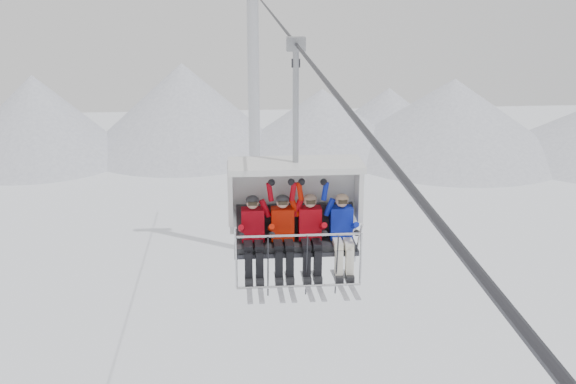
{
  "coord_description": "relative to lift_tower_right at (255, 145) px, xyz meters",
  "views": [
    {
      "loc": [
        -1.0,
        -13.13,
        14.54
      ],
      "look_at": [
        0.0,
        0.0,
        10.33
      ],
      "focal_mm": 45.0,
      "sensor_mm": 36.0,
      "label": 1
    }
  ],
  "objects": [
    {
      "name": "chairlift_carrier",
      "position": [
        0.0,
        -23.52,
        4.87
      ],
      "size": [
        2.23,
        1.17,
        3.98
      ],
      "color": "black",
      "rests_on": "haul_cable"
    },
    {
      "name": "skier_center_left",
      "position": [
        -0.22,
        -23.83,
        4.4
      ],
      "size": [
        0.38,
        1.69,
        1.54
      ],
      "color": "red",
      "rests_on": "chairlift_carrier"
    },
    {
      "name": "lift_tower_right",
      "position": [
        0.0,
        0.0,
        0.0
      ],
      "size": [
        2.0,
        1.8,
        13.48
      ],
      "color": "#B5B8BD",
      "rests_on": "ground"
    },
    {
      "name": "skier_far_right",
      "position": [
        0.78,
        -23.83,
        4.4
      ],
      "size": [
        0.38,
        1.69,
        1.53
      ],
      "color": "#0D20AE",
      "rests_on": "chairlift_carrier"
    },
    {
      "name": "haul_cable",
      "position": [
        0.0,
        -22.0,
        7.52
      ],
      "size": [
        0.06,
        50.0,
        0.06
      ],
      "primitive_type": "cylinder",
      "rotation": [
        1.57,
        0.0,
        0.0
      ],
      "color": "#2C2C31",
      "rests_on": "lift_tower_left"
    },
    {
      "name": "skier_center_right",
      "position": [
        0.24,
        -23.83,
        4.4
      ],
      "size": [
        0.38,
        1.69,
        1.54
      ],
      "color": "#B1040F",
      "rests_on": "chairlift_carrier"
    },
    {
      "name": "ridgeline",
      "position": [
        -1.58,
        20.05,
        -2.94
      ],
      "size": [
        72.0,
        21.0,
        7.0
      ],
      "color": "silver",
      "rests_on": "ground"
    },
    {
      "name": "skier_far_left",
      "position": [
        -0.73,
        -23.83,
        4.4
      ],
      "size": [
        0.38,
        1.69,
        1.54
      ],
      "color": "#A30410",
      "rests_on": "chairlift_carrier"
    }
  ]
}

